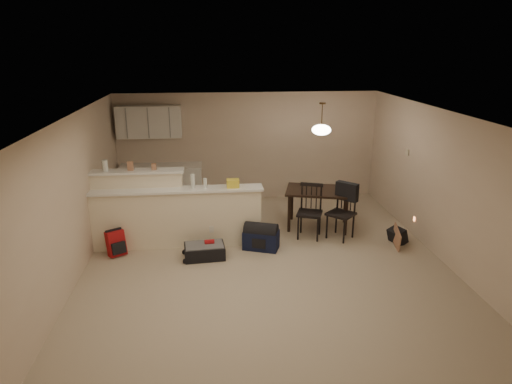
{
  "coord_description": "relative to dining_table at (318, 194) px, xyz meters",
  "views": [
    {
      "loc": [
        -0.88,
        -6.88,
        3.53
      ],
      "look_at": [
        -0.1,
        0.7,
        1.05
      ],
      "focal_mm": 32.0,
      "sensor_mm": 36.0,
      "label": 1
    }
  ],
  "objects": [
    {
      "name": "black_daypack",
      "position": [
        1.31,
        -0.91,
        -0.56
      ],
      "size": [
        0.31,
        0.36,
        0.27
      ],
      "primitive_type": "cube",
      "rotation": [
        0.0,
        0.0,
        1.94
      ],
      "color": "black",
      "rests_on": "ground"
    },
    {
      "name": "bottle_b",
      "position": [
        -2.22,
        -0.62,
        0.49
      ],
      "size": [
        0.06,
        0.06,
        0.18
      ],
      "primitive_type": "cylinder",
      "color": "silver",
      "rests_on": "breakfast_bar"
    },
    {
      "name": "upper_cabinets",
      "position": [
        -3.43,
        1.8,
        1.21
      ],
      "size": [
        1.4,
        0.34,
        0.7
      ],
      "primitive_type": "cube",
      "color": "white",
      "rests_on": "room"
    },
    {
      "name": "bag_lump",
      "position": [
        -1.72,
        -0.62,
        0.47
      ],
      "size": [
        0.22,
        0.18,
        0.14
      ],
      "primitive_type": "cube",
      "color": "#A57255",
      "rests_on": "breakfast_bar"
    },
    {
      "name": "dining_table",
      "position": [
        0.0,
        0.0,
        0.0
      ],
      "size": [
        1.43,
        1.13,
        0.79
      ],
      "rotation": [
        0.0,
        0.0,
        -0.26
      ],
      "color": "black",
      "rests_on": "ground"
    },
    {
      "name": "bottle_a",
      "position": [
        -2.43,
        -0.62,
        0.53
      ],
      "size": [
        0.07,
        0.07,
        0.26
      ],
      "primitive_type": "cylinder",
      "color": "silver",
      "rests_on": "breakfast_bar"
    },
    {
      "name": "navy_duffel",
      "position": [
        -1.25,
        -0.91,
        -0.52
      ],
      "size": [
        0.7,
        0.53,
        0.34
      ],
      "primitive_type": "cube",
      "rotation": [
        0.0,
        0.0,
        -0.35
      ],
      "color": "#101633",
      "rests_on": "ground"
    },
    {
      "name": "breakfast_bar",
      "position": [
        -2.99,
        -0.54,
        -0.08
      ],
      "size": [
        3.08,
        0.58,
        1.39
      ],
      "color": "#F2E4C4",
      "rests_on": "ground"
    },
    {
      "name": "red_backpack",
      "position": [
        -3.8,
        -0.91,
        -0.47
      ],
      "size": [
        0.35,
        0.31,
        0.44
      ],
      "primitive_type": "cube",
      "rotation": [
        0.0,
        0.0,
        0.55
      ],
      "color": "#AC1318",
      "rests_on": "ground"
    },
    {
      "name": "dining_chair_near",
      "position": [
        -0.28,
        -0.49,
        -0.18
      ],
      "size": [
        0.57,
        0.56,
        1.03
      ],
      "primitive_type": null,
      "rotation": [
        0.0,
        0.0,
        -0.35
      ],
      "color": "black",
      "rests_on": "ground"
    },
    {
      "name": "suitcase",
      "position": [
        -2.26,
        -1.17,
        -0.58
      ],
      "size": [
        0.72,
        0.5,
        0.23
      ],
      "primitive_type": "cube",
      "rotation": [
        0.0,
        0.0,
        0.08
      ],
      "color": "black",
      "rests_on": "ground"
    },
    {
      "name": "thermostat",
      "position": [
        1.76,
        0.03,
        0.81
      ],
      "size": [
        0.02,
        0.12,
        0.12
      ],
      "primitive_type": "cube",
      "color": "beige",
      "rests_on": "room"
    },
    {
      "name": "room",
      "position": [
        -1.23,
        -1.52,
        0.56
      ],
      "size": [
        7.0,
        7.02,
        2.5
      ],
      "color": "tan",
      "rests_on": "ground"
    },
    {
      "name": "kitchen_counter",
      "position": [
        -3.23,
        1.67,
        -0.24
      ],
      "size": [
        1.8,
        0.6,
        0.9
      ],
      "primitive_type": "cube",
      "color": "white",
      "rests_on": "ground"
    },
    {
      "name": "jar",
      "position": [
        -3.96,
        -0.4,
        0.8
      ],
      "size": [
        0.1,
        0.1,
        0.2
      ],
      "primitive_type": "cylinder",
      "color": "silver",
      "rests_on": "breakfast_bar"
    },
    {
      "name": "pendant_lamp",
      "position": [
        -0.0,
        0.0,
        1.3
      ],
      "size": [
        0.36,
        0.36,
        0.62
      ],
      "color": "brown",
      "rests_on": "room"
    },
    {
      "name": "dining_chair_far",
      "position": [
        0.3,
        -0.59,
        -0.17
      ],
      "size": [
        0.63,
        0.63,
        1.04
      ],
      "primitive_type": null,
      "rotation": [
        0.0,
        0.0,
        -0.8
      ],
      "color": "black",
      "rests_on": "ground"
    },
    {
      "name": "cereal_box",
      "position": [
        -3.52,
        -0.4,
        0.78
      ],
      "size": [
        0.1,
        0.07,
        0.16
      ],
      "primitive_type": "cube",
      "color": "#A57255",
      "rests_on": "breakfast_bar"
    },
    {
      "name": "small_box",
      "position": [
        -3.12,
        -0.4,
        0.76
      ],
      "size": [
        0.08,
        0.06,
        0.12
      ],
      "primitive_type": "cube",
      "color": "#A57255",
      "rests_on": "breakfast_bar"
    },
    {
      "name": "cardboard_sheet",
      "position": [
        1.2,
        -1.12,
        -0.51
      ],
      "size": [
        0.1,
        0.48,
        0.37
      ],
      "primitive_type": "cube",
      "rotation": [
        0.0,
        0.0,
        1.42
      ],
      "color": "#A57255",
      "rests_on": "ground"
    }
  ]
}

